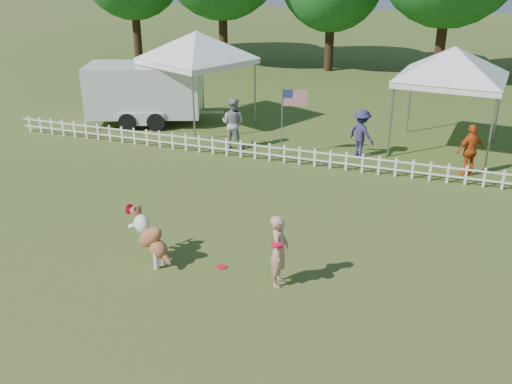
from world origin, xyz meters
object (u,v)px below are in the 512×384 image
dog (151,237)px  canopy_tent_right (448,101)px  flag_pole (282,123)px  spectator_a (233,123)px  spectator_c (470,150)px  canopy_tent_left (198,80)px  spectator_b (361,133)px  cargo_trailer (145,94)px  handler (279,251)px  frisbee_on_turf (222,267)px

dog → canopy_tent_right: (5.48, 10.17, 1.08)m
canopy_tent_right → flag_pole: size_ratio=1.50×
spectator_a → spectator_c: (7.66, -0.03, -0.07)m
dog → canopy_tent_left: size_ratio=0.36×
spectator_b → canopy_tent_right: bearing=-112.4°
canopy_tent_left → spectator_a: canopy_tent_left is taller
cargo_trailer → flag_pole: 6.49m
flag_pole → spectator_b: 2.63m
handler → flag_pole: 7.93m
canopy_tent_right → dog: bearing=-113.2°
dog → flag_pole: size_ratio=0.55×
frisbee_on_turf → spectator_a: size_ratio=0.13×
canopy_tent_left → flag_pole: bearing=-7.2°
canopy_tent_right → spectator_b: 3.13m
dog → cargo_trailer: cargo_trailer is taller
frisbee_on_turf → spectator_c: spectator_c is taller
handler → frisbee_on_turf: (-1.36, 0.20, -0.75)m
canopy_tent_left → canopy_tent_right: bearing=23.7°
canopy_tent_right → spectator_c: (0.86, -2.27, -0.90)m
dog → canopy_tent_left: 10.93m
canopy_tent_right → spectator_a: size_ratio=1.96×
spectator_a → spectator_c: spectator_a is taller
dog → handler: bearing=23.8°
dog → cargo_trailer: bearing=142.0°
handler → cargo_trailer: bearing=35.0°
canopy_tent_left → cargo_trailer: bearing=-138.8°
frisbee_on_turf → spectator_b: bearing=79.9°
dog → flag_pole: bearing=107.7°
canopy_tent_left → spectator_c: (10.03, -2.32, -0.94)m
canopy_tent_right → spectator_a: canopy_tent_right is taller
dog → spectator_c: size_ratio=0.78×
spectator_b → handler: bearing=124.0°
cargo_trailer → spectator_b: bearing=-28.2°
spectator_a → cargo_trailer: bearing=-16.3°
dog → spectator_c: 10.13m
canopy_tent_right → cargo_trailer: size_ratio=0.64×
cargo_trailer → spectator_c: (12.03, -1.70, -0.38)m
handler → frisbee_on_turf: size_ratio=6.95×
canopy_tent_left → spectator_b: (6.65, -1.68, -0.95)m
canopy_tent_right → flag_pole: bearing=-148.3°
canopy_tent_left → canopy_tent_right: size_ratio=1.02×
handler → spectator_b: 8.42m
canopy_tent_right → cargo_trailer: 11.20m
dog → spectator_b: size_ratio=0.79×
flag_pole → canopy_tent_left: bearing=127.8°
dog → frisbee_on_turf: (1.49, 0.32, -0.61)m
flag_pole → spectator_c: bearing=-18.8°
canopy_tent_left → spectator_a: size_ratio=2.00×
handler → spectator_a: (-4.17, 7.81, 0.11)m
frisbee_on_turf → canopy_tent_left: canopy_tent_left is taller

